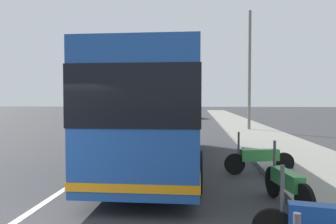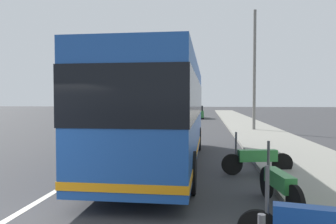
# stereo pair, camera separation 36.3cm
# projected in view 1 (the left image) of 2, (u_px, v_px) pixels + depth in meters

# --- Properties ---
(sidewalk_curb) EXTENTS (110.00, 3.60, 0.14)m
(sidewalk_curb) POSITION_uv_depth(u_px,v_px,m) (286.00, 150.00, 13.40)
(sidewalk_curb) COLOR gray
(sidewalk_curb) RESTS_ON ground
(lane_divider_line) EXTENTS (110.00, 0.16, 0.01)m
(lane_divider_line) POSITION_uv_depth(u_px,v_px,m) (125.00, 149.00, 14.07)
(lane_divider_line) COLOR silver
(lane_divider_line) RESTS_ON ground
(coach_bus) EXTENTS (10.27, 2.57, 3.37)m
(coach_bus) POSITION_uv_depth(u_px,v_px,m) (163.00, 109.00, 10.67)
(coach_bus) COLOR #1E4C9E
(coach_bus) RESTS_ON ground
(motorcycle_by_tree) EXTENTS (0.49, 2.19, 1.25)m
(motorcycle_by_tree) POSITION_uv_depth(u_px,v_px,m) (333.00, 224.00, 4.36)
(motorcycle_by_tree) COLOR black
(motorcycle_by_tree) RESTS_ON ground
(motorcycle_mid_row) EXTENTS (2.15, 0.42, 1.29)m
(motorcycle_mid_row) POSITION_uv_depth(u_px,v_px,m) (287.00, 184.00, 6.40)
(motorcycle_mid_row) COLOR black
(motorcycle_mid_row) RESTS_ON ground
(motorcycle_nearest_curb) EXTENTS (0.51, 2.11, 1.26)m
(motorcycle_nearest_curb) POSITION_uv_depth(u_px,v_px,m) (259.00, 158.00, 9.37)
(motorcycle_nearest_curb) COLOR black
(motorcycle_nearest_curb) RESTS_ON ground
(car_far_distant) EXTENTS (4.52, 1.85, 1.55)m
(car_far_distant) POSITION_uv_depth(u_px,v_px,m) (154.00, 111.00, 42.86)
(car_far_distant) COLOR black
(car_far_distant) RESTS_ON ground
(car_ahead_same_lane) EXTENTS (4.10, 1.88, 1.37)m
(car_ahead_same_lane) POSITION_uv_depth(u_px,v_px,m) (159.00, 111.00, 48.32)
(car_ahead_same_lane) COLOR red
(car_ahead_same_lane) RESTS_ON ground
(car_behind_bus) EXTENTS (4.61, 2.09, 1.57)m
(car_behind_bus) POSITION_uv_depth(u_px,v_px,m) (189.00, 112.00, 39.15)
(car_behind_bus) COLOR #2D7238
(car_behind_bus) RESTS_ON ground
(car_side_street) EXTENTS (4.57, 1.84, 1.59)m
(car_side_street) POSITION_uv_depth(u_px,v_px,m) (154.00, 113.00, 36.79)
(car_side_street) COLOR #2D7238
(car_side_street) RESTS_ON ground
(utility_pole) EXTENTS (0.21, 0.21, 8.54)m
(utility_pole) POSITION_uv_depth(u_px,v_px,m) (249.00, 71.00, 22.42)
(utility_pole) COLOR slate
(utility_pole) RESTS_ON ground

